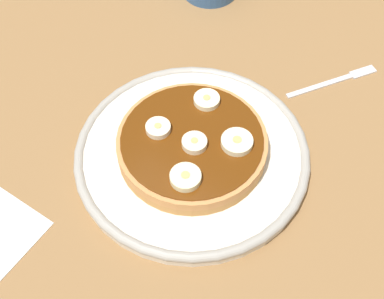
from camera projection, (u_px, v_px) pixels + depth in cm
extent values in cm
cube|color=olive|center=(192.00, 167.00, 59.74)|extent=(140.00, 140.00, 3.00)
cylinder|color=silver|center=(192.00, 155.00, 57.86)|extent=(26.25, 26.25, 1.65)
torus|color=#A19E96|center=(192.00, 152.00, 57.39)|extent=(26.61, 26.61, 1.15)
cylinder|color=#C18646|center=(193.00, 152.00, 56.39)|extent=(16.61, 16.61, 1.14)
cylinder|color=#C9884C|center=(196.00, 144.00, 55.68)|extent=(16.62, 16.62, 1.14)
cylinder|color=#592B0A|center=(192.00, 139.00, 55.28)|extent=(15.66, 15.66, 0.16)
cylinder|color=beige|center=(194.00, 143.00, 54.42)|extent=(2.74, 2.74, 0.94)
cylinder|color=tan|center=(194.00, 140.00, 54.00)|extent=(0.77, 0.77, 0.08)
cylinder|color=#F1E2BF|center=(158.00, 128.00, 55.63)|extent=(2.77, 2.77, 0.89)
cylinder|color=tan|center=(158.00, 126.00, 55.24)|extent=(0.78, 0.78, 0.08)
cylinder|color=beige|center=(186.00, 178.00, 51.85)|extent=(3.26, 3.26, 0.97)
cylinder|color=tan|center=(185.00, 175.00, 51.42)|extent=(0.91, 0.91, 0.08)
cylinder|color=#ECE8BD|center=(237.00, 142.00, 54.50)|extent=(3.47, 3.47, 0.93)
cylinder|color=tan|center=(237.00, 139.00, 54.09)|extent=(0.97, 0.97, 0.08)
cylinder|color=#F9F1C1|center=(207.00, 100.00, 58.06)|extent=(3.00, 3.00, 0.85)
cylinder|color=tan|center=(207.00, 97.00, 57.68)|extent=(0.84, 0.84, 0.08)
cube|color=silver|center=(320.00, 85.00, 64.97)|extent=(8.27, 5.89, 0.50)
cube|color=silver|center=(363.00, 71.00, 66.42)|extent=(3.61, 3.00, 0.50)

